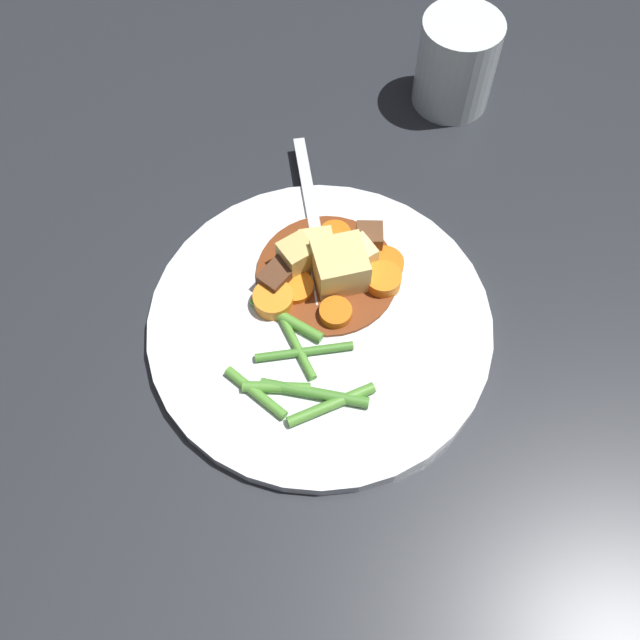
{
  "coord_description": "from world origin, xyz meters",
  "views": [
    {
      "loc": [
        -0.25,
        -0.1,
        0.5
      ],
      "look_at": [
        0.0,
        0.0,
        0.01
      ],
      "focal_mm": 40.18,
      "sensor_mm": 36.0,
      "label": 1
    }
  ],
  "objects_px": {
    "carrot_slice_0": "(383,280)",
    "meat_chunk_0": "(369,239)",
    "dinner_plate": "(320,324)",
    "meat_chunk_1": "(278,277)",
    "carrot_slice_3": "(336,313)",
    "potato_chunk_1": "(318,249)",
    "carrot_slice_5": "(384,265)",
    "potato_chunk_2": "(346,269)",
    "carrot_slice_4": "(335,236)",
    "water_glass": "(456,63)",
    "potato_chunk_0": "(357,257)",
    "potato_chunk_3": "(297,257)",
    "fork": "(314,222)",
    "carrot_slice_2": "(274,298)",
    "carrot_slice_1": "(295,287)"
  },
  "relations": [
    {
      "from": "carrot_slice_5",
      "to": "potato_chunk_1",
      "type": "bearing_deg",
      "value": 99.72
    },
    {
      "from": "potato_chunk_2",
      "to": "meat_chunk_1",
      "type": "bearing_deg",
      "value": 114.42
    },
    {
      "from": "carrot_slice_3",
      "to": "carrot_slice_5",
      "type": "bearing_deg",
      "value": -19.27
    },
    {
      "from": "carrot_slice_4",
      "to": "potato_chunk_1",
      "type": "relative_size",
      "value": 0.89
    },
    {
      "from": "carrot_slice_1",
      "to": "fork",
      "type": "xyz_separation_m",
      "value": [
        0.07,
        0.01,
        -0.0
      ]
    },
    {
      "from": "carrot_slice_3",
      "to": "meat_chunk_0",
      "type": "xyz_separation_m",
      "value": [
        0.07,
        -0.0,
        0.01
      ]
    },
    {
      "from": "carrot_slice_0",
      "to": "water_glass",
      "type": "distance_m",
      "value": 0.23
    },
    {
      "from": "carrot_slice_2",
      "to": "potato_chunk_3",
      "type": "bearing_deg",
      "value": -5.58
    },
    {
      "from": "carrot_slice_5",
      "to": "water_glass",
      "type": "distance_m",
      "value": 0.22
    },
    {
      "from": "carrot_slice_3",
      "to": "potato_chunk_3",
      "type": "xyz_separation_m",
      "value": [
        0.03,
        0.05,
        0.01
      ]
    },
    {
      "from": "carrot_slice_2",
      "to": "fork",
      "type": "bearing_deg",
      "value": 0.35
    },
    {
      "from": "potato_chunk_2",
      "to": "potato_chunk_3",
      "type": "relative_size",
      "value": 1.41
    },
    {
      "from": "dinner_plate",
      "to": "meat_chunk_1",
      "type": "height_order",
      "value": "meat_chunk_1"
    },
    {
      "from": "carrot_slice_3",
      "to": "potato_chunk_1",
      "type": "xyz_separation_m",
      "value": [
        0.05,
        0.03,
        0.0
      ]
    },
    {
      "from": "dinner_plate",
      "to": "water_glass",
      "type": "bearing_deg",
      "value": -4.15
    },
    {
      "from": "potato_chunk_0",
      "to": "meat_chunk_0",
      "type": "relative_size",
      "value": 1.1
    },
    {
      "from": "potato_chunk_1",
      "to": "potato_chunk_3",
      "type": "height_order",
      "value": "potato_chunk_3"
    },
    {
      "from": "carrot_slice_2",
      "to": "potato_chunk_3",
      "type": "xyz_separation_m",
      "value": [
        0.04,
        -0.0,
        0.01
      ]
    },
    {
      "from": "dinner_plate",
      "to": "potato_chunk_3",
      "type": "relative_size",
      "value": 9.55
    },
    {
      "from": "carrot_slice_3",
      "to": "meat_chunk_1",
      "type": "xyz_separation_m",
      "value": [
        0.01,
        0.05,
        0.0
      ]
    },
    {
      "from": "potato_chunk_1",
      "to": "carrot_slice_4",
      "type": "bearing_deg",
      "value": -19.62
    },
    {
      "from": "carrot_slice_1",
      "to": "potato_chunk_1",
      "type": "bearing_deg",
      "value": -6.1
    },
    {
      "from": "carrot_slice_2",
      "to": "potato_chunk_3",
      "type": "relative_size",
      "value": 1.12
    },
    {
      "from": "carrot_slice_3",
      "to": "carrot_slice_2",
      "type": "bearing_deg",
      "value": 96.62
    },
    {
      "from": "carrot_slice_1",
      "to": "meat_chunk_1",
      "type": "bearing_deg",
      "value": 85.86
    },
    {
      "from": "carrot_slice_1",
      "to": "carrot_slice_2",
      "type": "relative_size",
      "value": 0.94
    },
    {
      "from": "carrot_slice_5",
      "to": "potato_chunk_3",
      "type": "distance_m",
      "value": 0.07
    },
    {
      "from": "potato_chunk_1",
      "to": "water_glass",
      "type": "bearing_deg",
      "value": -11.25
    },
    {
      "from": "carrot_slice_3",
      "to": "potato_chunk_0",
      "type": "height_order",
      "value": "potato_chunk_0"
    },
    {
      "from": "potato_chunk_0",
      "to": "meat_chunk_1",
      "type": "xyz_separation_m",
      "value": [
        -0.04,
        0.05,
        -0.0
      ]
    },
    {
      "from": "potato_chunk_0",
      "to": "fork",
      "type": "height_order",
      "value": "potato_chunk_0"
    },
    {
      "from": "carrot_slice_2",
      "to": "potato_chunk_0",
      "type": "xyz_separation_m",
      "value": [
        0.06,
        -0.05,
        0.01
      ]
    },
    {
      "from": "carrot_slice_2",
      "to": "fork",
      "type": "distance_m",
      "value": 0.08
    },
    {
      "from": "carrot_slice_3",
      "to": "potato_chunk_1",
      "type": "relative_size",
      "value": 0.87
    },
    {
      "from": "carrot_slice_0",
      "to": "carrot_slice_3",
      "type": "relative_size",
      "value": 1.14
    },
    {
      "from": "dinner_plate",
      "to": "carrot_slice_4",
      "type": "height_order",
      "value": "carrot_slice_4"
    },
    {
      "from": "potato_chunk_3",
      "to": "potato_chunk_1",
      "type": "bearing_deg",
      "value": -36.22
    },
    {
      "from": "potato_chunk_0",
      "to": "carrot_slice_1",
      "type": "bearing_deg",
      "value": 137.62
    },
    {
      "from": "potato_chunk_3",
      "to": "fork",
      "type": "distance_m",
      "value": 0.05
    },
    {
      "from": "carrot_slice_0",
      "to": "meat_chunk_0",
      "type": "distance_m",
      "value": 0.04
    },
    {
      "from": "potato_chunk_1",
      "to": "meat_chunk_1",
      "type": "xyz_separation_m",
      "value": [
        -0.04,
        0.02,
        -0.0
      ]
    },
    {
      "from": "carrot_slice_5",
      "to": "potato_chunk_1",
      "type": "height_order",
      "value": "potato_chunk_1"
    },
    {
      "from": "carrot_slice_3",
      "to": "meat_chunk_0",
      "type": "relative_size",
      "value": 1.12
    },
    {
      "from": "carrot_slice_0",
      "to": "carrot_slice_4",
      "type": "relative_size",
      "value": 1.12
    },
    {
      "from": "carrot_slice_0",
      "to": "potato_chunk_1",
      "type": "bearing_deg",
      "value": 84.31
    },
    {
      "from": "carrot_slice_2",
      "to": "potato_chunk_3",
      "type": "distance_m",
      "value": 0.04
    },
    {
      "from": "carrot_slice_4",
      "to": "potato_chunk_3",
      "type": "bearing_deg",
      "value": 152.59
    },
    {
      "from": "carrot_slice_0",
      "to": "potato_chunk_0",
      "type": "bearing_deg",
      "value": 69.81
    },
    {
      "from": "carrot_slice_3",
      "to": "carrot_slice_1",
      "type": "bearing_deg",
      "value": 74.79
    },
    {
      "from": "dinner_plate",
      "to": "potato_chunk_1",
      "type": "relative_size",
      "value": 9.22
    }
  ]
}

